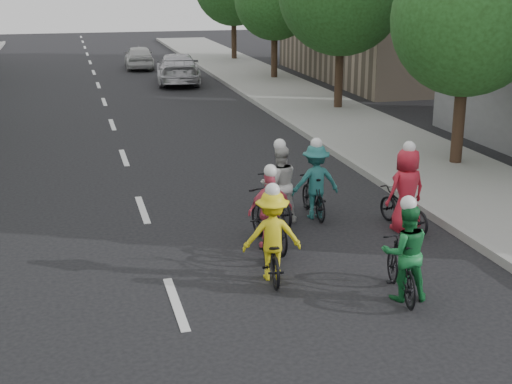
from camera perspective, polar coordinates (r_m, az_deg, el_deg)
name	(u,v)px	position (r m, az deg, el deg)	size (l,w,h in m)	color
ground	(176,304)	(11.71, -6.42, -8.86)	(120.00, 120.00, 0.00)	black
sidewalk_right	(378,140)	(23.08, 9.71, 4.13)	(4.00, 80.00, 0.15)	gray
curb_right	(320,143)	(22.35, 5.14, 3.93)	(0.18, 80.00, 0.18)	#999993
tree_r_0	(467,20)	(19.93, 16.54, 13.03)	(4.00, 4.00, 5.97)	black
tree_r_2	(275,0)	(36.55, 1.50, 15.12)	(4.00, 4.00, 5.97)	black
cyclist_0	(279,192)	(15.23, 1.81, -0.01)	(0.82, 1.81, 1.82)	black
cyclist_1	(405,199)	(15.03, 11.83, -0.52)	(0.94, 1.71, 1.90)	black
cyclist_2	(403,259)	(11.85, 11.71, -5.31)	(0.88, 1.70, 1.76)	black
cyclist_3	(269,216)	(13.75, 1.07, -1.91)	(0.93, 1.94, 1.68)	black
cyclist_4	(271,243)	(12.38, 1.23, -4.11)	(1.09, 1.77, 1.73)	black
cyclist_5	(315,186)	(15.51, 4.73, 0.44)	(1.06, 1.56, 1.79)	black
follow_car_lead	(178,68)	(35.79, -6.26, 9.81)	(2.06, 5.06, 1.47)	#BCBCC1
follow_car_trail	(139,57)	(41.98, -9.34, 10.62)	(1.57, 3.90, 1.33)	silver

